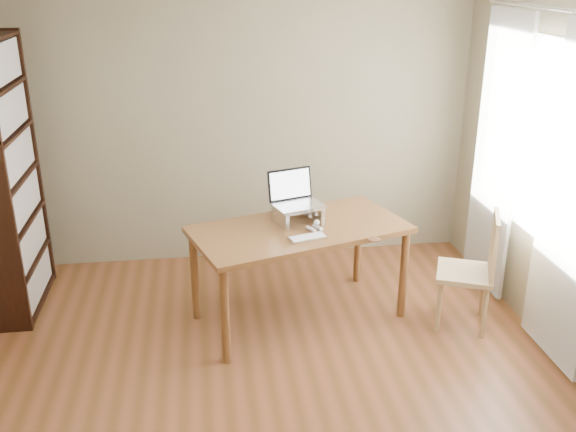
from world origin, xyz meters
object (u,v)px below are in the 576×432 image
object	(u,v)px
bookshelf	(6,179)
laptop	(297,196)
chair	(474,266)
desk	(300,238)
cat	(301,214)
keyboard	(307,238)

from	to	relation	value
bookshelf	laptop	xyz separation A→B (m)	(2.14, -0.37, -0.11)
bookshelf	chair	size ratio (longest dim) A/B	2.34
desk	cat	distance (m)	0.19
desk	keyboard	xyz separation A→B (m)	(0.02, -0.22, 0.09)
bookshelf	desk	bearing A→B (deg)	-13.41
cat	chair	world-z (taller)	chair
bookshelf	keyboard	size ratio (longest dim) A/B	7.44
keyboard	cat	world-z (taller)	cat
desk	laptop	distance (m)	0.31
keyboard	bookshelf	bearing A→B (deg)	145.96
laptop	keyboard	distance (m)	0.41
laptop	keyboard	xyz separation A→B (m)	(0.02, -0.36, -0.18)
laptop	cat	world-z (taller)	laptop
laptop	keyboard	bearing A→B (deg)	-104.44
cat	chair	xyz separation A→B (m)	(1.24, -0.38, -0.33)
bookshelf	desk	size ratio (longest dim) A/B	1.22
desk	cat	bearing A→B (deg)	59.30
desk	chair	xyz separation A→B (m)	(1.26, -0.27, -0.18)
desk	laptop	xyz separation A→B (m)	(0.00, 0.14, 0.28)
bookshelf	laptop	size ratio (longest dim) A/B	5.14
bookshelf	chair	bearing A→B (deg)	-12.88
desk	chair	bearing A→B (deg)	-29.71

